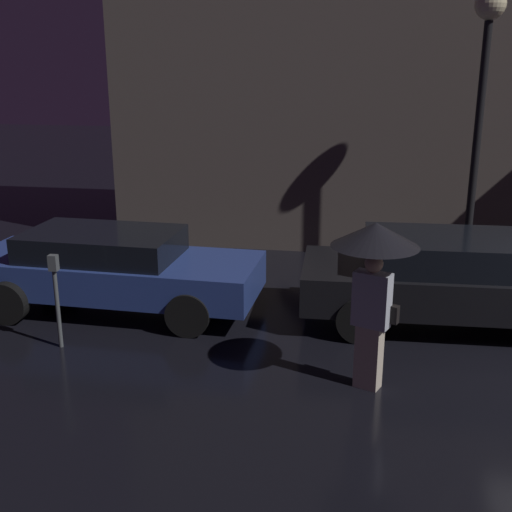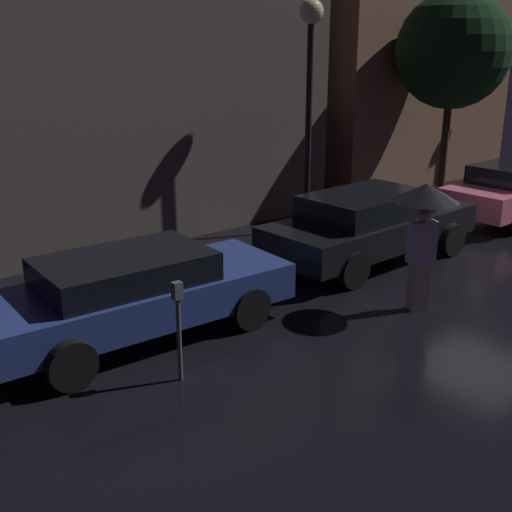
{
  "view_description": "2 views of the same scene",
  "coord_description": "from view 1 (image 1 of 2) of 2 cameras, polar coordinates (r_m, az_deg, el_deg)",
  "views": [
    {
      "loc": [
        -3.37,
        -7.93,
        3.86
      ],
      "look_at": [
        -4.76,
        0.43,
        1.27
      ],
      "focal_mm": 45.0,
      "sensor_mm": 36.0,
      "label": 1
    },
    {
      "loc": [
        -11.29,
        -6.56,
        4.15
      ],
      "look_at": [
        -5.74,
        0.3,
        1.19
      ],
      "focal_mm": 45.0,
      "sensor_mm": 36.0,
      "label": 2
    }
  ],
  "objects": [
    {
      "name": "parked_car_black",
      "position": [
        10.05,
        17.43,
        -1.89
      ],
      "size": [
        4.75,
        2.0,
        1.37
      ],
      "rotation": [
        0.0,
        0.0,
        0.03
      ],
      "color": "black",
      "rests_on": "ground"
    },
    {
      "name": "parked_car_blue",
      "position": [
        10.46,
        -12.66,
        -1.0
      ],
      "size": [
        4.65,
        1.89,
        1.29
      ],
      "rotation": [
        0.0,
        0.0,
        -0.04
      ],
      "color": "navy",
      "rests_on": "ground"
    },
    {
      "name": "parking_meter",
      "position": [
        9.21,
        -17.35,
        -3.01
      ],
      "size": [
        0.12,
        0.1,
        1.35
      ],
      "color": "#4C5154",
      "rests_on": "ground"
    },
    {
      "name": "pedestrian_with_umbrella",
      "position": [
        7.57,
        10.47,
        -0.37
      ],
      "size": [
        1.03,
        1.03,
        2.09
      ],
      "rotation": [
        0.0,
        0.0,
        2.75
      ],
      "color": "beige",
      "rests_on": "ground"
    },
    {
      "name": "building_facade_left",
      "position": [
        14.45,
        6.67,
        16.59
      ],
      "size": [
        8.94,
        3.0,
        7.56
      ],
      "color": "#564C47",
      "rests_on": "ground"
    },
    {
      "name": "street_lamp_near",
      "position": [
        11.91,
        19.64,
        15.61
      ],
      "size": [
        0.51,
        0.51,
        5.0
      ],
      "color": "black",
      "rests_on": "ground"
    }
  ]
}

